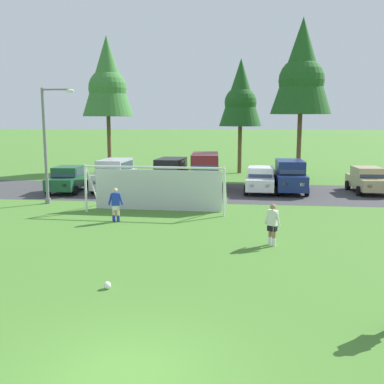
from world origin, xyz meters
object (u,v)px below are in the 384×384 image
street_lamp (48,144)px  parked_car_slot_left (114,175)px  parked_car_slot_right (290,176)px  soccer_ball (107,285)px  parked_car_slot_center_right (261,180)px  soccer_goal (157,187)px  player_striker_near (272,225)px  parked_car_slot_far_right (367,180)px  parked_car_slot_center_left (171,173)px  parked_car_slot_center (205,170)px  parked_car_slot_far_left (68,179)px  player_defender_far (116,205)px

street_lamp → parked_car_slot_left: bearing=64.8°
parked_car_slot_left → parked_car_slot_right: same height
soccer_ball → parked_car_slot_left: size_ratio=0.05×
parked_car_slot_center_right → street_lamp: (-12.31, -5.49, 2.57)m
soccer_ball → parked_car_slot_right: parked_car_slot_right is taller
soccer_goal → player_striker_near: soccer_goal is taller
parked_car_slot_right → parked_car_slot_far_right: bearing=4.6°
soccer_goal → parked_car_slot_center_right: (5.73, 6.91, -0.42)m
parked_car_slot_center_left → parked_car_slot_right: size_ratio=1.02×
player_striker_near → street_lamp: street_lamp is taller
parked_car_slot_center_left → player_striker_near: bearing=-65.5°
parked_car_slot_center → parked_car_slot_center_left: bearing=-176.6°
soccer_goal → parked_car_slot_far_right: soccer_goal is taller
parked_car_slot_center_left → street_lamp: 9.03m
soccer_goal → street_lamp: size_ratio=1.13×
parked_car_slot_center → parked_car_slot_right: parked_car_slot_center is taller
parked_car_slot_center_right → street_lamp: size_ratio=0.65×
soccer_ball → parked_car_slot_center_left: bearing=93.8°
parked_car_slot_far_left → parked_car_slot_center_left: 7.02m
soccer_goal → player_striker_near: size_ratio=4.56×
soccer_goal → parked_car_slot_center_left: size_ratio=1.58×
soccer_ball → parked_car_slot_right: bearing=69.4°
parked_car_slot_far_left → parked_car_slot_center: parked_car_slot_center is taller
parked_car_slot_center → street_lamp: (-8.48, -6.41, 2.11)m
player_striker_near → parked_car_slot_left: bearing=128.5°
parked_car_slot_left → street_lamp: (-2.37, -5.03, 2.33)m
parked_car_slot_center → parked_car_slot_center_right: size_ratio=1.14×
parked_car_slot_left → parked_car_slot_far_right: 17.07m
parked_car_slot_right → parked_car_slot_center: bearing=173.7°
parked_car_slot_far_left → parked_car_slot_center: size_ratio=0.88×
parked_car_slot_far_right → soccer_goal: bearing=-149.3°
parked_car_slot_center_left → parked_car_slot_center: size_ratio=0.96×
player_defender_far → parked_car_slot_left: size_ratio=0.35×
soccer_goal → street_lamp: 7.07m
parked_car_slot_left → parked_car_slot_center_left: size_ratio=0.99×
parked_car_slot_center → parked_car_slot_center_right: 3.96m
parked_car_slot_far_left → parked_car_slot_center_right: 13.02m
parked_car_slot_center_left → parked_car_slot_far_right: size_ratio=1.10×
parked_car_slot_left → parked_car_slot_center_right: 9.96m
soccer_ball → street_lamp: 15.01m
parked_car_slot_center_left → parked_car_slot_right: (8.20, -0.49, 0.00)m
soccer_ball → parked_car_slot_far_left: 18.67m
parked_car_slot_center → parked_car_slot_far_right: 10.93m
soccer_ball → soccer_goal: bearing=93.7°
soccer_goal → parked_car_slot_center: (1.91, 7.84, 0.05)m
soccer_ball → parked_car_slot_center_right: (5.00, 18.17, 0.77)m
parked_car_slot_left → parked_car_slot_center_left: 3.90m
parked_car_slot_left → parked_car_slot_center: 6.27m
player_defender_far → parked_car_slot_right: bearing=47.5°
soccer_ball → parked_car_slot_center: bearing=86.5°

